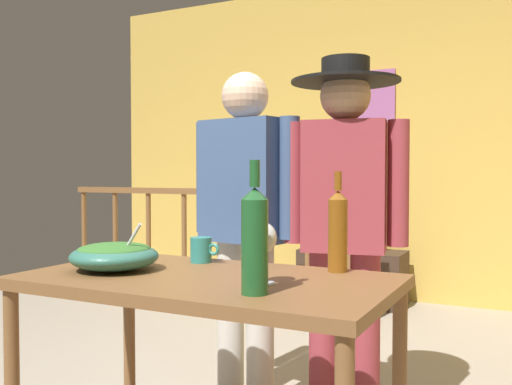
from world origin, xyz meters
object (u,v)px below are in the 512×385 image
at_px(wine_glass, 262,240).
at_px(wine_bottle_green, 255,238).
at_px(flat_screen_tv, 352,225).
at_px(mug_teal, 201,250).
at_px(stair_railing, 245,235).
at_px(salad_bowl, 114,255).
at_px(person_standing_right, 345,212).
at_px(framed_picture, 363,112).
at_px(tv_console, 352,277).
at_px(person_standing_left, 245,212).
at_px(wine_bottle_amber, 338,230).
at_px(serving_table, 207,302).

distance_m(wine_glass, wine_bottle_green, 0.15).
distance_m(flat_screen_tv, mug_teal, 2.88).
bearing_deg(wine_glass, stair_railing, 118.93).
relative_size(flat_screen_tv, salad_bowl, 1.59).
xyz_separation_m(salad_bowl, person_standing_right, (0.60, 0.80, 0.13)).
relative_size(framed_picture, wine_bottle_green, 1.91).
distance_m(tv_console, person_standing_right, 2.60).
bearing_deg(wine_glass, salad_bowl, -179.37).
distance_m(stair_railing, wine_glass, 2.84).
bearing_deg(person_standing_left, mug_teal, 109.04).
xyz_separation_m(stair_railing, wine_bottle_amber, (1.50, -2.15, 0.30)).
xyz_separation_m(wine_bottle_amber, person_standing_left, (-0.62, 0.47, 0.02)).
bearing_deg(flat_screen_tv, wine_bottle_amber, -73.86).
xyz_separation_m(tv_console, serving_table, (0.45, -3.14, 0.46)).
relative_size(serving_table, wine_glass, 6.38).
distance_m(framed_picture, wine_bottle_amber, 3.34).
height_order(stair_railing, mug_teal, stair_railing).
xyz_separation_m(flat_screen_tv, salad_bowl, (0.09, -3.16, 0.15)).
height_order(mug_teal, person_standing_right, person_standing_right).
height_order(tv_console, serving_table, serving_table).
height_order(tv_console, person_standing_right, person_standing_right).
distance_m(salad_bowl, wine_bottle_amber, 0.80).
relative_size(stair_railing, serving_table, 2.20).
relative_size(flat_screen_tv, serving_table, 0.40).
bearing_deg(wine_bottle_amber, person_standing_left, 142.79).
xyz_separation_m(mug_teal, person_standing_left, (-0.07, 0.51, 0.12)).
bearing_deg(serving_table, person_standing_left, 108.24).
bearing_deg(serving_table, salad_bowl, -171.64).
height_order(flat_screen_tv, person_standing_left, person_standing_left).
xyz_separation_m(flat_screen_tv, person_standing_right, (0.69, -2.36, 0.28)).
distance_m(framed_picture, person_standing_left, 2.79).
relative_size(framed_picture, salad_bowl, 2.34).
height_order(framed_picture, tv_console, framed_picture).
bearing_deg(mug_teal, wine_bottle_green, -43.47).
xyz_separation_m(framed_picture, stair_railing, (-0.69, -1.00, -1.06)).
relative_size(salad_bowl, wine_bottle_green, 0.82).
distance_m(framed_picture, tv_console, 1.49).
height_order(wine_bottle_green, mug_teal, wine_bottle_green).
height_order(flat_screen_tv, wine_glass, wine_glass).
relative_size(stair_railing, wine_bottle_green, 7.14).
bearing_deg(mug_teal, person_standing_right, 50.57).
bearing_deg(wine_bottle_amber, tv_console, 105.97).
relative_size(stair_railing, wine_bottle_amber, 7.76).
bearing_deg(serving_table, tv_console, 98.14).
bearing_deg(wine_glass, serving_table, 168.91).
height_order(stair_railing, serving_table, stair_railing).
bearing_deg(wine_bottle_green, wine_bottle_amber, 78.46).
relative_size(serving_table, mug_teal, 10.51).
bearing_deg(tv_console, wine_bottle_green, -77.70).
bearing_deg(salad_bowl, wine_bottle_green, -11.84).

